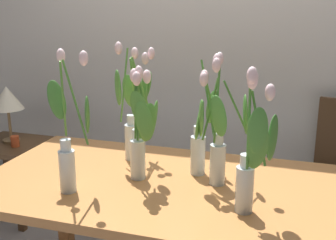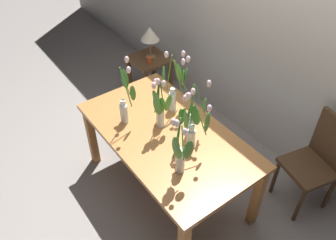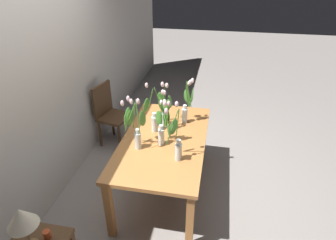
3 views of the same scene
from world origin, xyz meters
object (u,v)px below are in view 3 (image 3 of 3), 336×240
dining_chair (110,112)px  pillar_candle (47,235)px  tulip_vase_1 (154,116)px  dining_table (164,145)px  table_lamp (21,218)px  tulip_vase_0 (163,125)px  tulip_vase_5 (187,106)px  tulip_vase_4 (135,128)px  tulip_vase_2 (165,110)px  tulip_vase_3 (176,143)px

dining_chair → pillar_candle: size_ratio=12.40×
tulip_vase_1 → pillar_candle: size_ratio=7.57×
dining_table → pillar_candle: 1.43m
table_lamp → pillar_candle: 0.30m
tulip_vase_0 → tulip_vase_5: tulip_vase_5 is taller
pillar_candle → tulip_vase_4: bearing=-21.8°
table_lamp → tulip_vase_0: bearing=-30.7°
dining_table → tulip_vase_0: (-0.08, -0.01, 0.31)m
tulip_vase_1 → tulip_vase_2: bearing=-51.4°
tulip_vase_3 → pillar_candle: tulip_vase_3 is taller
tulip_vase_4 → dining_chair: size_ratio=0.63×
tulip_vase_4 → tulip_vase_2: bearing=-24.3°
tulip_vase_1 → tulip_vase_5: size_ratio=1.00×
dining_table → dining_chair: 1.31m
tulip_vase_1 → table_lamp: 1.64m
dining_table → pillar_candle: size_ratio=21.33×
tulip_vase_0 → tulip_vase_3: tulip_vase_3 is taller
tulip_vase_3 → tulip_vase_1: bearing=33.8°
dining_table → tulip_vase_1: tulip_vase_1 is taller
dining_table → tulip_vase_3: bearing=-150.9°
tulip_vase_0 → tulip_vase_2: 0.33m
tulip_vase_3 → pillar_candle: (-0.93, 0.86, -0.35)m
tulip_vase_1 → pillar_candle: tulip_vase_1 is taller
tulip_vase_3 → dining_chair: tulip_vase_3 is taller
tulip_vase_0 → tulip_vase_1: size_ratio=0.91×
dining_table → tulip_vase_0: tulip_vase_0 is taller
tulip_vase_0 → tulip_vase_2: (0.33, 0.05, 0.01)m
dining_table → tulip_vase_4: 0.47m
dining_table → tulip_vase_5: (0.41, -0.19, 0.30)m
tulip_vase_0 → tulip_vase_4: size_ratio=0.88×
dining_chair → pillar_candle: dining_chair is taller
tulip_vase_2 → dining_chair: (0.61, 0.94, -0.44)m
tulip_vase_3 → tulip_vase_2: bearing=21.7°
tulip_vase_5 → table_lamp: bearing=152.1°
table_lamp → pillar_candle: bearing=-40.7°
tulip_vase_4 → pillar_candle: tulip_vase_4 is taller
tulip_vase_5 → table_lamp: 2.01m
dining_table → tulip_vase_0: 0.32m
tulip_vase_4 → tulip_vase_0: bearing=-61.9°
dining_table → tulip_vase_4: (-0.22, 0.25, 0.33)m
dining_chair → pillar_candle: bearing=-171.5°
tulip_vase_5 → tulip_vase_2: bearing=126.4°
tulip_vase_2 → tulip_vase_5: size_ratio=0.98×
dining_table → tulip_vase_3: (-0.33, -0.19, 0.29)m
dining_table → pillar_candle: dining_table is taller
dining_table → pillar_candle: bearing=152.1°
tulip_vase_3 → dining_chair: bearing=44.6°
dining_table → tulip_vase_2: size_ratio=2.87×
tulip_vase_5 → pillar_candle: tulip_vase_5 is taller
dining_table → tulip_vase_2: 0.40m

